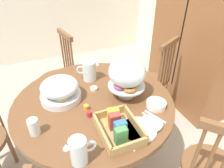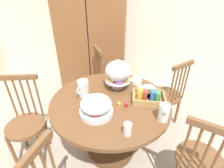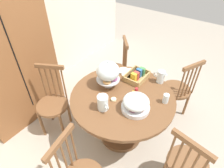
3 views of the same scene
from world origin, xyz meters
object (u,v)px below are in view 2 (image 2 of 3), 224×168
Objects in this scene: windsor_chair_facing_door at (199,162)px; orange_juice_pitcher at (164,113)px; windsor_chair_near_window at (26,124)px; wooden_armoire at (92,36)px; butter_dish at (99,96)px; windsor_chair_host_seat at (91,83)px; china_plate_large at (150,93)px; dining_table at (110,116)px; china_plate_small at (149,88)px; milk_pitcher at (83,89)px; cereal_basket at (148,97)px; fruit_platter_covered at (96,106)px; windsor_chair_far_side at (167,96)px; drinking_glass at (128,129)px; pastry_stand_with_dome at (118,72)px; cereal_bowl at (136,81)px.

windsor_chair_facing_door is 5.64× the size of orange_juice_pitcher.
windsor_chair_near_window is at bearing 176.36° from orange_juice_pitcher.
butter_dish is (0.37, -1.42, -0.23)m from wooden_armoire.
windsor_chair_host_seat is 4.43× the size of china_plate_large.
china_plate_small is (0.40, 0.25, 0.23)m from dining_table.
cereal_basket is (0.66, -0.03, -0.04)m from milk_pitcher.
windsor_chair_facing_door is 6.50× the size of china_plate_small.
china_plate_small is at bearing 43.95° from fruit_platter_covered.
china_plate_large is at bearing -124.21° from windsor_chair_far_side.
milk_pitcher is 0.71m from china_plate_large.
windsor_chair_near_window is 4.43× the size of china_plate_large.
windsor_chair_facing_door is 3.09× the size of cereal_basket.
windsor_chair_near_window is 1.00× the size of windsor_chair_facing_door.
orange_juice_pitcher is 0.55× the size of cereal_basket.
windsor_chair_host_seat reaches higher than drinking_glass.
cereal_basket is (0.47, 0.26, -0.04)m from fruit_platter_covered.
windsor_chair_near_window and windsor_chair_far_side have the same top height.
windsor_chair_far_side is at bearing 60.07° from cereal_basket.
china_plate_large is (1.30, 0.31, 0.29)m from windsor_chair_near_window.
china_plate_large is at bearing 8.53° from milk_pitcher.
drinking_glass is (0.48, -0.49, -0.02)m from milk_pitcher.
fruit_platter_covered is at bearing -151.40° from cereal_basket.
china_plate_small is at bearing 32.32° from dining_table.
dining_table is 1.23× the size of windsor_chair_near_window.
windsor_chair_near_window is 1.00× the size of windsor_chair_host_seat.
pastry_stand_with_dome is at bearing 72.49° from fruit_platter_covered.
milk_pitcher is at bearing -152.04° from windsor_chair_far_side.
drinking_glass is at bearing -64.44° from windsor_chair_host_seat.
dining_table is 0.90m from windsor_chair_host_seat.
windsor_chair_far_side is at bearing 27.53° from pastry_stand_with_dome.
windsor_chair_host_seat is 1.15m from cereal_basket.
cereal_bowl is at bearing 42.46° from butter_dish.
china_plate_small is 0.56m from butter_dish.
pastry_stand_with_dome reaches higher than fruit_platter_covered.
windsor_chair_near_window is 16.25× the size of butter_dish.
windsor_chair_far_side is at bearing 75.62° from orange_juice_pitcher.
fruit_platter_covered reaches higher than drinking_glass.
windsor_chair_near_window is 8.86× the size of drinking_glass.
windsor_chair_host_seat is at bearing 168.30° from windsor_chair_far_side.
dining_table is at bearing -18.59° from butter_dish.
windsor_chair_far_side reaches higher than orange_juice_pitcher.
pastry_stand_with_dome is 0.50m from fruit_platter_covered.
cereal_bowl is (0.35, 0.61, -0.06)m from fruit_platter_covered.
windsor_chair_facing_door is at bearing -55.03° from wooden_armoire.
windsor_chair_facing_door and windsor_chair_host_seat have the same top height.
cereal_bowl is (0.54, 0.33, -0.05)m from milk_pitcher.
china_plate_small is (-0.08, 0.49, -0.06)m from orange_juice_pitcher.
drinking_glass is at bearing -57.06° from butter_dish.
windsor_chair_far_side is 3.25× the size of fruit_platter_covered.
dining_table is 8.57× the size of cereal_bowl.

